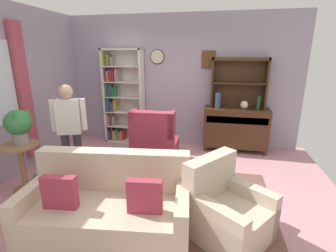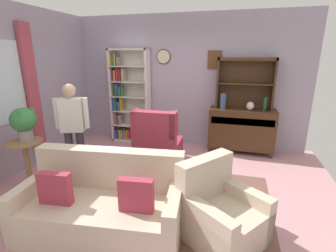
{
  "view_description": "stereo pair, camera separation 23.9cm",
  "coord_description": "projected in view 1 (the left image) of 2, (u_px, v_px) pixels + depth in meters",
  "views": [
    {
      "loc": [
        0.81,
        -3.27,
        1.99
      ],
      "look_at": [
        0.1,
        0.2,
        0.95
      ],
      "focal_mm": 26.37,
      "sensor_mm": 36.0,
      "label": 1
    },
    {
      "loc": [
        1.04,
        -3.21,
        1.99
      ],
      "look_at": [
        0.1,
        0.2,
        0.95
      ],
      "focal_mm": 26.37,
      "sensor_mm": 36.0,
      "label": 2
    }
  ],
  "objects": [
    {
      "name": "bottle_wine",
      "position": [
        258.0,
        103.0,
        4.85
      ],
      "size": [
        0.07,
        0.07,
        0.28
      ],
      "primitive_type": "cylinder",
      "color": "#194223",
      "rests_on": "sideboard"
    },
    {
      "name": "vase_tall",
      "position": [
        218.0,
        101.0,
        5.0
      ],
      "size": [
        0.11,
        0.11,
        0.31
      ],
      "primitive_type": "cylinder",
      "color": "#33476B",
      "rests_on": "sideboard"
    },
    {
      "name": "wall_back",
      "position": [
        181.0,
        82.0,
        5.39
      ],
      "size": [
        5.0,
        0.09,
        2.8
      ],
      "color": "#A399AD",
      "rests_on": "ground_plane"
    },
    {
      "name": "vase_round",
      "position": [
        244.0,
        105.0,
        4.93
      ],
      "size": [
        0.15,
        0.15,
        0.17
      ],
      "primitive_type": "ellipsoid",
      "color": "beige",
      "rests_on": "sideboard"
    },
    {
      "name": "sideboard",
      "position": [
        235.0,
        127.0,
        5.16
      ],
      "size": [
        1.3,
        0.45,
        0.92
      ],
      "color": "#422816",
      "rests_on": "ground_plane"
    },
    {
      "name": "coffee_table",
      "position": [
        149.0,
        174.0,
        3.49
      ],
      "size": [
        0.8,
        0.5,
        0.42
      ],
      "color": "#422816",
      "rests_on": "ground_plane"
    },
    {
      "name": "wingback_chair",
      "position": [
        155.0,
        145.0,
        4.53
      ],
      "size": [
        0.8,
        0.82,
        1.05
      ],
      "color": "#A33347",
      "rests_on": "ground_plane"
    },
    {
      "name": "person_reading",
      "position": [
        70.0,
        128.0,
        3.76
      ],
      "size": [
        0.52,
        0.31,
        1.56
      ],
      "color": "#38333D",
      "rests_on": "ground_plane"
    },
    {
      "name": "wall_left",
      "position": [
        1.0,
        93.0,
        3.85
      ],
      "size": [
        0.16,
        4.2,
        2.8
      ],
      "color": "#A399AD",
      "rests_on": "ground_plane"
    },
    {
      "name": "ground_plane",
      "position": [
        159.0,
        189.0,
        3.79
      ],
      "size": [
        5.4,
        4.6,
        0.02
      ],
      "primitive_type": "cube",
      "color": "#C68C93"
    },
    {
      "name": "armchair_floral",
      "position": [
        226.0,
        212.0,
        2.76
      ],
      "size": [
        1.07,
        1.07,
        0.88
      ],
      "color": "beige",
      "rests_on": "ground_plane"
    },
    {
      "name": "couch_floral",
      "position": [
        109.0,
        208.0,
        2.78
      ],
      "size": [
        1.89,
        1.06,
        0.9
      ],
      "color": "beige",
      "rests_on": "ground_plane"
    },
    {
      "name": "area_rug",
      "position": [
        168.0,
        201.0,
        3.47
      ],
      "size": [
        2.84,
        2.14,
        0.01
      ],
      "primitive_type": "cube",
      "color": "brown",
      "rests_on": "ground_plane"
    },
    {
      "name": "book_stack",
      "position": [
        150.0,
        167.0,
        3.45
      ],
      "size": [
        0.22,
        0.15,
        0.08
      ],
      "color": "#3F3833",
      "rests_on": "coffee_table"
    },
    {
      "name": "potted_plant_large",
      "position": [
        19.0,
        125.0,
        3.49
      ],
      "size": [
        0.37,
        0.37,
        0.5
      ],
      "color": "gray",
      "rests_on": "plant_stand"
    },
    {
      "name": "potted_plant_small",
      "position": [
        40.0,
        184.0,
        3.51
      ],
      "size": [
        0.25,
        0.25,
        0.35
      ],
      "color": "gray",
      "rests_on": "ground_plane"
    },
    {
      "name": "plant_stand",
      "position": [
        22.0,
        163.0,
        3.62
      ],
      "size": [
        0.52,
        0.52,
        0.73
      ],
      "color": "#997047",
      "rests_on": "ground_plane"
    },
    {
      "name": "bookshelf",
      "position": [
        121.0,
        98.0,
        5.58
      ],
      "size": [
        0.9,
        0.3,
        2.1
      ],
      "color": "silver",
      "rests_on": "ground_plane"
    },
    {
      "name": "sideboard_hutch",
      "position": [
        239.0,
        76.0,
        4.97
      ],
      "size": [
        1.1,
        0.26,
        1.0
      ],
      "color": "#422816",
      "rests_on": "sideboard"
    }
  ]
}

